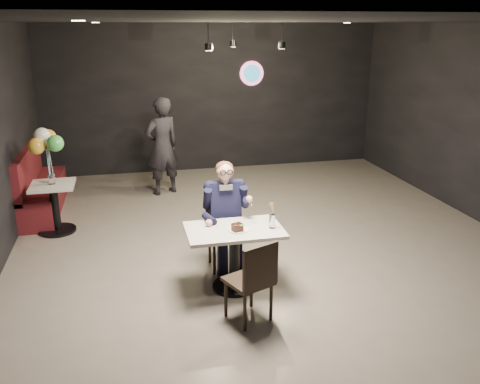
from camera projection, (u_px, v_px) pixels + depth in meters
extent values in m
plane|color=slate|center=(274.00, 254.00, 6.88)|extent=(9.00, 9.00, 0.00)
cube|color=black|center=(241.00, 30.00, 7.83)|extent=(1.40, 1.20, 0.36)
cube|color=silver|center=(234.00, 258.00, 5.91)|extent=(1.10, 0.70, 0.75)
cube|color=black|center=(225.00, 234.00, 6.39)|extent=(0.42, 0.46, 0.92)
cube|color=black|center=(248.00, 279.00, 5.25)|extent=(0.57, 0.59, 0.92)
cube|color=black|center=(225.00, 214.00, 6.31)|extent=(0.60, 0.80, 1.44)
cylinder|color=white|center=(238.00, 230.00, 5.74)|extent=(0.24, 0.24, 0.01)
cube|color=black|center=(237.00, 228.00, 5.68)|extent=(0.13, 0.12, 0.08)
ellipsoid|color=#297E2A|center=(242.00, 225.00, 5.64)|extent=(0.07, 0.04, 0.01)
cylinder|color=silver|center=(272.00, 221.00, 5.79)|extent=(0.07, 0.07, 0.16)
cone|color=#BD834D|center=(273.00, 208.00, 5.73)|extent=(0.08, 0.08, 0.13)
cube|color=#450E13|center=(42.00, 180.00, 8.34)|extent=(0.53, 2.11, 1.05)
cube|color=silver|center=(55.00, 207.00, 7.53)|extent=(0.62, 0.62, 0.77)
cylinder|color=silver|center=(52.00, 179.00, 7.39)|extent=(0.10, 0.10, 0.14)
cube|color=gold|center=(48.00, 150.00, 7.25)|extent=(0.43, 0.43, 0.71)
imported|color=black|center=(162.00, 146.00, 9.12)|extent=(0.76, 0.65, 1.76)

